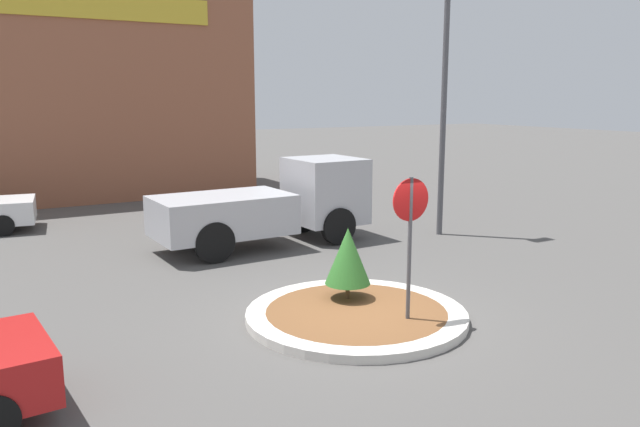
% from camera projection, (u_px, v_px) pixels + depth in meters
% --- Properties ---
extents(ground_plane, '(120.00, 120.00, 0.00)m').
position_uv_depth(ground_plane, '(356.00, 319.00, 11.10)').
color(ground_plane, '#514F4C').
extents(traffic_island, '(3.93, 3.93, 0.16)m').
position_uv_depth(traffic_island, '(356.00, 315.00, 11.08)').
color(traffic_island, beige).
rests_on(traffic_island, ground_plane).
extents(stop_sign, '(0.72, 0.07, 2.60)m').
position_uv_depth(stop_sign, '(410.00, 224.00, 10.38)').
color(stop_sign, '#4C4C51').
rests_on(stop_sign, ground_plane).
extents(island_shrub, '(0.86, 0.86, 1.35)m').
position_uv_depth(island_shrub, '(348.00, 256.00, 11.60)').
color(island_shrub, brown).
rests_on(island_shrub, traffic_island).
extents(utility_truck, '(5.76, 2.25, 2.23)m').
position_uv_depth(utility_truck, '(273.00, 204.00, 16.50)').
color(utility_truck, '#B2B2B7').
rests_on(utility_truck, ground_plane).
extents(storefront_building, '(12.83, 6.07, 7.82)m').
position_uv_depth(storefront_building, '(75.00, 96.00, 24.65)').
color(storefront_building, '#93563D').
rests_on(storefront_building, ground_plane).
extents(light_pole, '(0.70, 0.30, 7.28)m').
position_uv_depth(light_pole, '(444.00, 85.00, 17.16)').
color(light_pole, '#4C4C51').
rests_on(light_pole, ground_plane).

